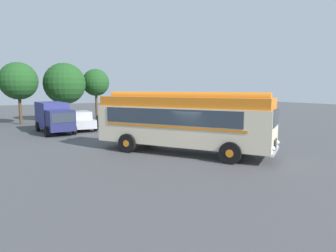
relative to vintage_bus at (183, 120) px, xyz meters
The scene contains 8 objects.
ground_plane 2.05m from the vintage_bus, 84.84° to the right, with size 120.00×120.00×0.00m, color #474749.
vintage_bus is the anchor object (origin of this frame).
car_near_left 12.77m from the vintage_bus, 98.26° to the left, with size 2.31×4.36×1.66m.
car_mid_left 12.66m from the vintage_bus, 85.95° to the left, with size 2.34×4.38×1.66m.
box_van 13.16m from the vintage_bus, 108.63° to the left, with size 2.32×5.77×2.50m.
tree_centre 21.22m from the vintage_bus, 105.89° to the left, with size 3.77×3.77×6.30m.
tree_right_of_centre 21.39m from the vintage_bus, 92.24° to the left, with size 4.62×4.62×6.51m.
tree_far_right 21.94m from the vintage_bus, 82.28° to the left, with size 3.23×3.23×5.99m.
Camera 1 is at (-10.12, -12.78, 3.70)m, focal length 32.00 mm.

